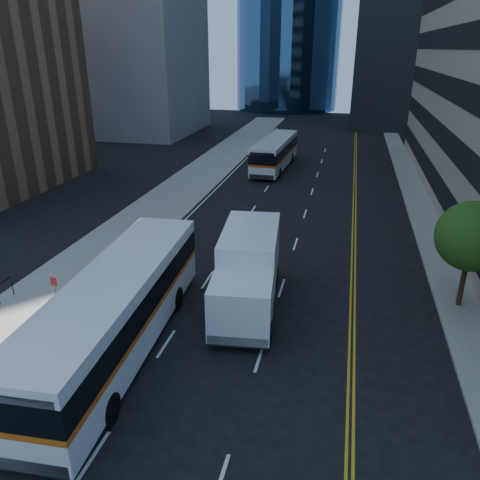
{
  "coord_description": "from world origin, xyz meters",
  "views": [
    {
      "loc": [
        3.26,
        -13.33,
        11.49
      ],
      "look_at": [
        -1.53,
        7.23,
        2.8
      ],
      "focal_mm": 35.0,
      "sensor_mm": 36.0,
      "label": 1
    }
  ],
  "objects_px": {
    "bus_front": "(117,310)",
    "box_truck": "(248,271)",
    "bus_rear": "(275,152)",
    "street_tree": "(472,237)"
  },
  "relations": [
    {
      "from": "street_tree",
      "to": "bus_rear",
      "type": "xyz_separation_m",
      "value": [
        -13.0,
        25.61,
        -1.99
      ]
    },
    {
      "from": "street_tree",
      "to": "bus_rear",
      "type": "height_order",
      "value": "street_tree"
    },
    {
      "from": "street_tree",
      "to": "bus_rear",
      "type": "distance_m",
      "value": 28.79
    },
    {
      "from": "street_tree",
      "to": "bus_front",
      "type": "distance_m",
      "value": 15.78
    },
    {
      "from": "street_tree",
      "to": "box_truck",
      "type": "relative_size",
      "value": 0.66
    },
    {
      "from": "bus_front",
      "to": "bus_rear",
      "type": "relative_size",
      "value": 1.12
    },
    {
      "from": "street_tree",
      "to": "bus_rear",
      "type": "bearing_deg",
      "value": 116.91
    },
    {
      "from": "bus_front",
      "to": "bus_rear",
      "type": "xyz_separation_m",
      "value": [
        1.16,
        32.35,
        -0.19
      ]
    },
    {
      "from": "bus_front",
      "to": "box_truck",
      "type": "xyz_separation_m",
      "value": [
        4.34,
        4.53,
        0.04
      ]
    },
    {
      "from": "bus_rear",
      "to": "box_truck",
      "type": "relative_size",
      "value": 1.54
    }
  ]
}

